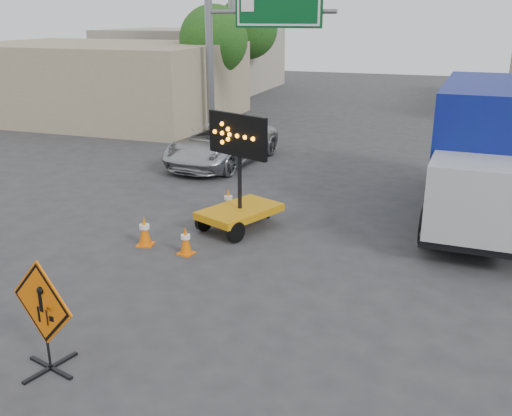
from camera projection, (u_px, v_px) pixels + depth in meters
The scene contains 13 objects.
ground at pixel (142, 347), 9.91m from camera, with size 100.00×100.00×0.00m, color #2D2D30.
storefront_left_near at pixel (100, 81), 31.51m from camera, with size 14.00×10.00×4.00m, color tan.
storefront_left_far at pixel (193, 59), 44.26m from camera, with size 12.00×10.00×4.40m, color #A89D8C.
highway_gantry at pixel (250, 24), 25.70m from camera, with size 6.18×0.38×6.90m.
tree_left_near at pixel (214, 40), 30.72m from camera, with size 3.71×3.71×6.03m.
tree_left_far at pixel (247, 28), 38.04m from camera, with size 4.10×4.10×6.66m.
construction_sign at pixel (44, 314), 8.97m from camera, with size 1.41×1.01×1.93m.
arrow_board at pixel (240, 204), 15.17m from camera, with size 2.07×2.52×3.11m.
pickup_truck at pixel (222, 144), 21.87m from camera, with size 2.59×5.62×1.56m, color #A7A9AE.
box_truck at pixel (482, 159), 15.78m from camera, with size 2.76×7.91×3.71m.
cone_a at pixel (186, 240), 13.65m from camera, with size 0.42×0.42×0.70m.
cone_b at pixel (145, 231), 14.17m from camera, with size 0.47×0.47×0.78m.
cone_c at pixel (228, 201), 16.48m from camera, with size 0.46×0.46×0.74m.
Camera 1 is at (4.71, -7.46, 5.49)m, focal length 40.00 mm.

